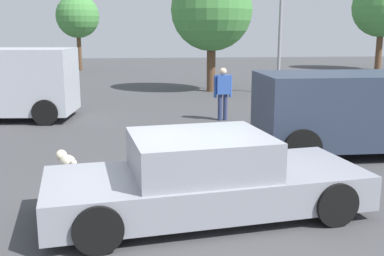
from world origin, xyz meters
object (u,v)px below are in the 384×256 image
object	(u,v)px
dog	(66,161)
suv_dark	(363,110)
pedestrian	(223,89)
sedan_foreground	(205,178)

from	to	relation	value
dog	suv_dark	world-z (taller)	suv_dark
dog	pedestrian	size ratio (longest dim) A/B	0.37
dog	pedestrian	distance (m)	6.44
sedan_foreground	dog	bearing A→B (deg)	129.16
sedan_foreground	dog	world-z (taller)	sedan_foreground
suv_dark	sedan_foreground	bearing A→B (deg)	-142.08
pedestrian	dog	bearing A→B (deg)	135.93
sedan_foreground	pedestrian	world-z (taller)	pedestrian
sedan_foreground	pedestrian	size ratio (longest dim) A/B	3.05
dog	pedestrian	xyz separation A→B (m)	(3.91, 5.08, 0.67)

